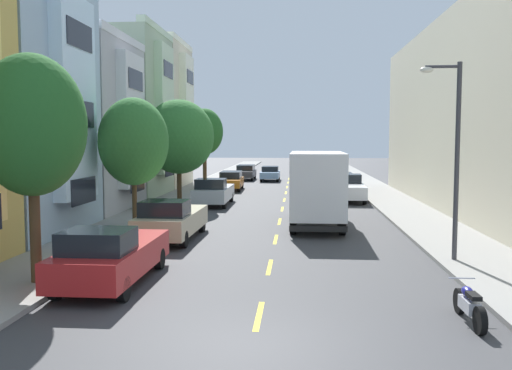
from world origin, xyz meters
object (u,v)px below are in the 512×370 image
object	(u,v)px
street_tree_second	(134,142)
parked_motorcycle	(469,305)
street_tree_third	(179,137)
street_tree_nearest	(32,126)
moving_sky_sedan	(270,173)
parked_pickup_silver	(213,192)
parked_pickup_red	(111,256)
street_tree_farthest	(204,132)
parked_pickup_champagne	(171,220)
street_lamp	(453,146)
parked_sedan_teal	(336,175)
parked_wagon_charcoal	(246,172)
parked_pickup_white	(348,189)
parked_wagon_burgundy	(341,182)
parked_wagon_orange	(231,180)
delivery_box_truck	(317,185)

from	to	relation	value
street_tree_second	parked_motorcycle	xyz separation A→B (m)	(11.15, -11.84, -3.60)
street_tree_third	street_tree_nearest	bearing A→B (deg)	-90.00
street_tree_second	moving_sky_sedan	xyz separation A→B (m)	(4.60, 30.40, -3.26)
parked_pickup_silver	parked_pickup_red	bearing A→B (deg)	-90.18
street_tree_farthest	parked_pickup_champagne	bearing A→B (deg)	-84.24
street_tree_nearest	parked_pickup_champagne	distance (m)	8.57
street_tree_second	parked_pickup_silver	world-z (taller)	street_tree_second
street_lamp	parked_sedan_teal	size ratio (longest dim) A/B	1.43
street_lamp	parked_wagon_charcoal	bearing A→B (deg)	105.43
street_lamp	parked_sedan_teal	bearing A→B (deg)	92.54
parked_pickup_red	parked_pickup_champagne	xyz separation A→B (m)	(0.13, 7.06, 0.00)
parked_sedan_teal	parked_pickup_white	distance (m)	15.25
parked_pickup_silver	parked_pickup_champagne	world-z (taller)	same
street_tree_nearest	parked_motorcycle	xyz separation A→B (m)	(11.15, -2.30, -4.08)
street_tree_nearest	parked_pickup_champagne	world-z (taller)	street_tree_nearest
parked_motorcycle	parked_pickup_silver	bearing A→B (deg)	112.70
parked_sedan_teal	moving_sky_sedan	world-z (taller)	same
street_tree_second	parked_sedan_teal	world-z (taller)	street_tree_second
parked_wagon_burgundy	moving_sky_sedan	bearing A→B (deg)	119.06
parked_wagon_orange	parked_pickup_silver	distance (m)	10.37
parked_wagon_burgundy	parked_pickup_champagne	world-z (taller)	parked_pickup_champagne
parked_wagon_burgundy	delivery_box_truck	bearing A→B (deg)	-98.17
parked_sedan_teal	parked_pickup_white	size ratio (longest dim) A/B	0.85
parked_sedan_teal	moving_sky_sedan	bearing A→B (deg)	160.83
street_lamp	parked_sedan_teal	xyz separation A→B (m)	(-1.50, 33.91, -3.17)
street_tree_third	parked_wagon_charcoal	bearing A→B (deg)	84.65
delivery_box_truck	parked_pickup_white	bearing A→B (deg)	77.24
delivery_box_truck	parked_motorcycle	world-z (taller)	delivery_box_truck
street_tree_second	parked_pickup_red	world-z (taller)	street_tree_second
delivery_box_truck	parked_motorcycle	size ratio (longest dim) A/B	3.77
parked_wagon_burgundy	parked_pickup_silver	size ratio (longest dim) A/B	0.89
street_tree_nearest	moving_sky_sedan	bearing A→B (deg)	83.43
parked_wagon_burgundy	parked_pickup_red	distance (m)	29.88
street_tree_third	street_tree_farthest	size ratio (longest dim) A/B	1.01
street_lamp	parked_pickup_silver	distance (m)	18.91
street_tree_nearest	parked_pickup_champagne	size ratio (longest dim) A/B	1.19
parked_wagon_orange	parked_pickup_silver	world-z (taller)	parked_pickup_silver
moving_sky_sedan	parked_pickup_red	bearing A→B (deg)	-93.76
delivery_box_truck	parked_pickup_silver	distance (m)	10.03
street_tree_second	delivery_box_truck	xyz separation A→B (m)	(8.20, 2.04, -2.04)
parked_pickup_red	parked_motorcycle	distance (m)	9.55
street_tree_third	parked_wagon_charcoal	distance (m)	22.40
parked_wagon_charcoal	parked_pickup_champagne	world-z (taller)	parked_pickup_champagne
parked_wagon_charcoal	parked_motorcycle	xyz separation A→B (m)	(9.09, -43.41, -0.39)
street_tree_third	parked_sedan_teal	bearing A→B (deg)	59.90
street_tree_third	parked_pickup_red	xyz separation A→B (m)	(2.00, -18.68, -3.42)
street_tree_nearest	street_lamp	bearing A→B (deg)	17.35
street_tree_third	street_lamp	bearing A→B (deg)	-50.94
street_tree_farthest	parked_wagon_orange	world-z (taller)	street_tree_farthest
parked_sedan_teal	street_lamp	bearing A→B (deg)	-87.46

